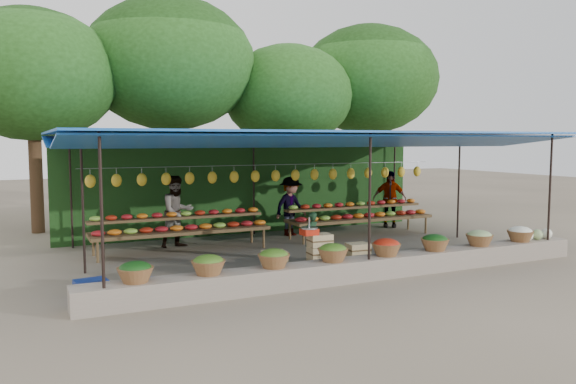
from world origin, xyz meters
name	(u,v)px	position (x,y,z in m)	size (l,w,h in m)	color
ground	(300,253)	(0.00, 0.00, 0.00)	(60.00, 60.00, 0.00)	brown
stone_curb	(364,268)	(0.00, -2.75, 0.20)	(10.60, 0.55, 0.40)	gray
stall_canopy	(299,139)	(0.00, 0.06, 2.68)	(10.80, 6.60, 2.82)	black
produce_baskets	(360,250)	(-0.10, -2.75, 0.56)	(8.98, 0.58, 0.34)	brown
netting_backdrop	(250,189)	(0.00, 3.15, 1.25)	(10.60, 0.06, 2.50)	#214F1C
tree_row	(231,77)	(0.50, 6.09, 4.70)	(16.51, 5.50, 7.12)	#332412
fruit_table_left	(181,226)	(-2.49, 1.35, 0.61)	(4.21, 0.95, 0.93)	#44311B
fruit_table_right	(359,214)	(2.51, 1.35, 0.61)	(4.21, 0.95, 0.93)	#44311B
crate_counter	(319,257)	(-0.54, -1.90, 0.31)	(2.37, 0.37, 0.77)	#A2845C
weighing_scale	(309,231)	(-0.75, -1.90, 0.85)	(0.33, 0.33, 0.35)	red
vendor_seated	(311,236)	(-0.17, -0.89, 0.54)	(0.39, 0.26, 1.07)	#18351E
customer_left	(177,212)	(-2.44, 1.87, 0.89)	(0.86, 0.67, 1.78)	slate
customer_mid	(291,206)	(0.83, 2.24, 0.82)	(1.06, 0.61, 1.64)	slate
customer_right	(390,199)	(4.22, 2.33, 0.86)	(1.00, 0.42, 1.71)	slate
blue_crate_front	(148,289)	(-4.02, -2.33, 0.16)	(0.54, 0.39, 0.32)	navy
blue_crate_back	(91,289)	(-4.89, -1.91, 0.16)	(0.52, 0.38, 0.31)	navy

